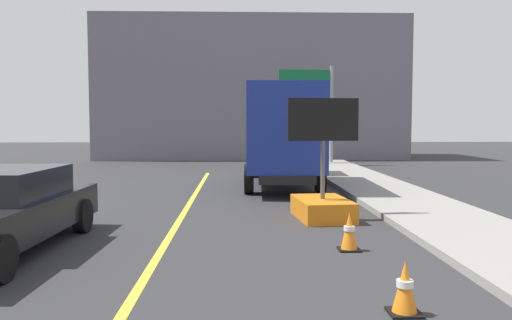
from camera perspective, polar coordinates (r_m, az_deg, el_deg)
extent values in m
cube|color=orange|center=(12.08, 7.13, -5.20)|extent=(1.28, 1.90, 0.45)
cylinder|color=#4C4C4C|center=(11.98, 7.17, -1.06)|extent=(0.10, 0.10, 1.30)
cube|color=black|center=(11.93, 7.22, 4.33)|extent=(1.60, 0.24, 0.95)
sphere|color=yellow|center=(12.13, 9.67, 4.30)|extent=(0.09, 0.09, 0.09)
sphere|color=yellow|center=(12.04, 8.31, 4.31)|extent=(0.09, 0.09, 0.09)
sphere|color=yellow|center=(11.96, 6.92, 4.33)|extent=(0.09, 0.09, 0.09)
sphere|color=yellow|center=(11.89, 5.52, 4.34)|extent=(0.09, 0.09, 0.09)
sphere|color=yellow|center=(11.86, 4.72, 5.22)|extent=(0.09, 0.09, 0.09)
sphere|color=yellow|center=(11.85, 4.71, 3.48)|extent=(0.09, 0.09, 0.09)
cube|color=black|center=(18.44, 2.71, -0.89)|extent=(1.85, 7.94, 0.25)
cube|color=silver|center=(21.22, 2.37, 2.66)|extent=(2.33, 2.29, 1.90)
cube|color=navy|center=(17.17, 2.91, 3.51)|extent=(2.44, 5.44, 2.60)
cylinder|color=black|center=(21.11, -0.55, -0.60)|extent=(0.31, 0.91, 0.90)
cylinder|color=black|center=(21.19, 5.29, -0.60)|extent=(0.31, 0.91, 0.90)
cylinder|color=black|center=(16.08, -0.75, -2.06)|extent=(0.31, 0.91, 0.90)
cylinder|color=black|center=(16.20, 6.91, -2.05)|extent=(0.31, 0.91, 0.90)
cube|color=black|center=(9.96, -25.54, -2.28)|extent=(1.70, 2.32, 0.50)
cylinder|color=black|center=(8.02, -25.76, -9.54)|extent=(0.25, 0.67, 0.66)
cylinder|color=black|center=(11.02, -18.09, -5.71)|extent=(0.25, 0.67, 0.66)
cylinder|color=gray|center=(27.26, 8.07, 4.72)|extent=(0.18, 0.18, 5.00)
cube|color=#0F6033|center=(26.99, 5.21, 8.25)|extent=(2.59, 0.31, 1.30)
cube|color=white|center=(27.03, 5.19, 8.25)|extent=(1.81, 0.18, 0.18)
cube|color=slate|center=(33.37, -0.57, 7.45)|extent=(18.16, 6.65, 8.29)
cube|color=black|center=(6.46, 15.61, -15.49)|extent=(0.36, 0.36, 0.03)
cone|color=orange|center=(6.36, 15.66, -12.88)|extent=(0.28, 0.28, 0.58)
cylinder|color=white|center=(6.36, 15.67, -12.63)|extent=(0.19, 0.19, 0.08)
cube|color=black|center=(9.25, 9.94, -9.42)|extent=(0.36, 0.36, 0.03)
cone|color=orange|center=(9.18, 9.97, -7.42)|extent=(0.28, 0.28, 0.63)
cylinder|color=white|center=(9.17, 9.97, -7.23)|extent=(0.19, 0.19, 0.08)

